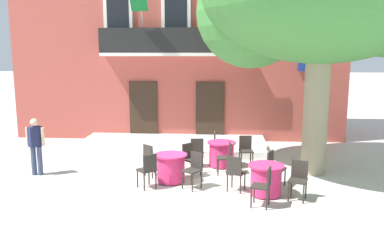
{
  "coord_description": "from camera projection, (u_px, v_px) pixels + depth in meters",
  "views": [
    {
      "loc": [
        0.72,
        -10.0,
        3.4
      ],
      "look_at": [
        -0.14,
        2.17,
        1.3
      ],
      "focal_mm": 36.59,
      "sensor_mm": 36.0,
      "label": 1
    }
  ],
  "objects": [
    {
      "name": "ground_plane",
      "position": [
        191.0,
        182.0,
        10.46
      ],
      "size": [
        120.0,
        120.0,
        0.0
      ],
      "primitive_type": "plane",
      "color": "beige"
    },
    {
      "name": "building_facade",
      "position": [
        181.0,
        45.0,
        16.76
      ],
      "size": [
        13.0,
        5.09,
        7.5
      ],
      "color": "#B24C42",
      "rests_on": "ground"
    },
    {
      "name": "entrance_step_platform",
      "position": [
        173.0,
        145.0,
        14.08
      ],
      "size": [
        6.68,
        2.73,
        0.25
      ],
      "primitive_type": "cube",
      "color": "silver",
      "rests_on": "ground"
    },
    {
      "name": "cafe_table_near_tree",
      "position": [
        171.0,
        168.0,
        10.37
      ],
      "size": [
        0.86,
        0.86,
        0.76
      ],
      "color": "#E52D66",
      "rests_on": "ground"
    },
    {
      "name": "cafe_chair_near_tree_0",
      "position": [
        151.0,
        158.0,
        10.83
      ],
      "size": [
        0.56,
        0.56,
        0.91
      ],
      "color": "#2D2823",
      "rests_on": "ground"
    },
    {
      "name": "cafe_chair_near_tree_1",
      "position": [
        148.0,
        168.0,
        9.84
      ],
      "size": [
        0.56,
        0.56,
        0.91
      ],
      "color": "#2D2823",
      "rests_on": "ground"
    },
    {
      "name": "cafe_chair_near_tree_2",
      "position": [
        194.0,
        168.0,
        9.91
      ],
      "size": [
        0.56,
        0.56,
        0.91
      ],
      "color": "#2D2823",
      "rests_on": "ground"
    },
    {
      "name": "cafe_chair_near_tree_3",
      "position": [
        190.0,
        157.0,
        10.9
      ],
      "size": [
        0.57,
        0.57,
        0.91
      ],
      "color": "#2D2823",
      "rests_on": "ground"
    },
    {
      "name": "cafe_table_middle",
      "position": [
        266.0,
        180.0,
        9.4
      ],
      "size": [
        0.86,
        0.86,
        0.76
      ],
      "color": "#E52D66",
      "rests_on": "ground"
    },
    {
      "name": "cafe_chair_middle_0",
      "position": [
        235.0,
        171.0,
        9.63
      ],
      "size": [
        0.52,
        0.52,
        0.91
      ],
      "color": "#2D2823",
      "rests_on": "ground"
    },
    {
      "name": "cafe_chair_middle_1",
      "position": [
        264.0,
        184.0,
        8.66
      ],
      "size": [
        0.49,
        0.49,
        0.91
      ],
      "color": "#2D2823",
      "rests_on": "ground"
    },
    {
      "name": "cafe_chair_middle_2",
      "position": [
        298.0,
        177.0,
        9.14
      ],
      "size": [
        0.52,
        0.52,
        0.91
      ],
      "color": "#2D2823",
      "rests_on": "ground"
    },
    {
      "name": "cafe_chair_middle_3",
      "position": [
        274.0,
        166.0,
        10.05
      ],
      "size": [
        0.54,
        0.54,
        0.91
      ],
      "color": "#2D2823",
      "rests_on": "ground"
    },
    {
      "name": "cafe_table_front",
      "position": [
        221.0,
        154.0,
        11.8
      ],
      "size": [
        0.86,
        0.86,
        0.76
      ],
      "color": "#E52D66",
      "rests_on": "ground"
    },
    {
      "name": "cafe_chair_front_0",
      "position": [
        246.0,
        149.0,
        11.87
      ],
      "size": [
        0.44,
        0.44,
        0.91
      ],
      "color": "#2D2823",
      "rests_on": "ground"
    },
    {
      "name": "cafe_chair_front_1",
      "position": [
        218.0,
        144.0,
        12.51
      ],
      "size": [
        0.42,
        0.42,
        0.91
      ],
      "color": "#2D2823",
      "rests_on": "ground"
    },
    {
      "name": "cafe_chair_front_2",
      "position": [
        197.0,
        150.0,
        11.67
      ],
      "size": [
        0.44,
        0.44,
        0.91
      ],
      "color": "#2D2823",
      "rests_on": "ground"
    },
    {
      "name": "cafe_chair_front_3",
      "position": [
        226.0,
        156.0,
        11.04
      ],
      "size": [
        0.43,
        0.43,
        0.91
      ],
      "color": "#2D2823",
      "rests_on": "ground"
    },
    {
      "name": "pedestrian_near_entrance",
      "position": [
        36.0,
        143.0,
        10.89
      ],
      "size": [
        0.53,
        0.4,
        1.61
      ],
      "color": "#384260",
      "rests_on": "ground"
    }
  ]
}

